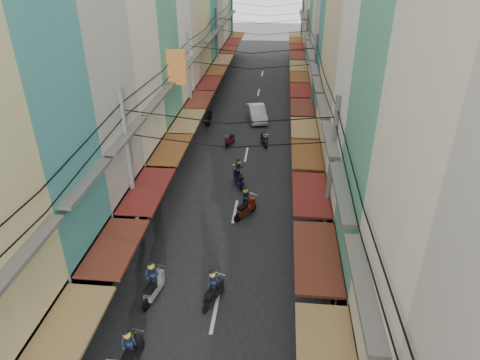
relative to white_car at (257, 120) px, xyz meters
The scene contains 12 objects.
ground 21.55m from the white_car, 90.88° to the right, with size 160.00×160.00×0.00m, color #63635E.
road 1.58m from the white_car, 102.14° to the right, with size 10.00×80.00×0.02m, color black.
sidewalk_left 7.01m from the white_car, 167.24° to the right, with size 3.00×80.00×0.06m, color slate.
sidewalk_right 6.36m from the white_car, 14.08° to the right, with size 3.00×80.00×0.06m, color slate.
building_row_left 13.73m from the white_car, 148.86° to the right, with size 7.80×67.67×23.70m.
building_row_right 13.12m from the white_car, 33.93° to the right, with size 7.80×68.98×22.59m.
utility_poles 9.29m from the white_car, 92.92° to the right, with size 10.20×66.13×8.20m.
white_car is the anchor object (origin of this frame).
bicycle 21.48m from the white_car, 70.51° to the right, with size 0.55×1.47×1.01m, color black.
moving_scooters 16.90m from the white_car, 94.93° to the right, with size 5.38×27.19×2.01m.
pedestrians 17.50m from the white_car, 105.25° to the right, with size 12.42×24.09×2.25m.
traffic_sign 25.05m from the white_car, 79.74° to the right, with size 0.10×0.60×2.74m.
Camera 1 is at (2.36, -15.28, 13.74)m, focal length 32.00 mm.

